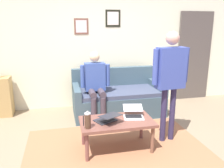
{
  "coord_description": "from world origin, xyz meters",
  "views": [
    {
      "loc": [
        0.88,
        2.76,
        1.76
      ],
      "look_at": [
        0.06,
        -0.85,
        0.8
      ],
      "focal_mm": 36.99,
      "sensor_mm": 36.0,
      "label": 1
    }
  ],
  "objects_px": {
    "laptop_left": "(107,119)",
    "side_shelf": "(1,97)",
    "interior_door": "(194,56)",
    "french_press": "(88,120)",
    "couch": "(117,98)",
    "person_seated": "(96,82)",
    "laptop_center": "(133,114)",
    "coffee_table": "(117,124)",
    "person_standing": "(170,73)"
  },
  "relations": [
    {
      "from": "laptop_left",
      "to": "side_shelf",
      "type": "xyz_separation_m",
      "value": [
        1.77,
        -1.75,
        -0.1
      ]
    },
    {
      "from": "interior_door",
      "to": "french_press",
      "type": "xyz_separation_m",
      "value": [
        2.79,
        2.09,
        -0.48
      ]
    },
    {
      "from": "couch",
      "to": "person_seated",
      "type": "xyz_separation_m",
      "value": [
        0.47,
        0.23,
        0.42
      ]
    },
    {
      "from": "laptop_center",
      "to": "person_seated",
      "type": "xyz_separation_m",
      "value": [
        0.39,
        -1.08,
        0.24
      ]
    },
    {
      "from": "coffee_table",
      "to": "laptop_left",
      "type": "relative_size",
      "value": 2.46
    },
    {
      "from": "laptop_center",
      "to": "person_standing",
      "type": "distance_m",
      "value": 0.81
    },
    {
      "from": "interior_door",
      "to": "coffee_table",
      "type": "xyz_separation_m",
      "value": [
        2.36,
        1.93,
        -0.64
      ]
    },
    {
      "from": "coffee_table",
      "to": "person_standing",
      "type": "height_order",
      "value": "person_standing"
    },
    {
      "from": "interior_door",
      "to": "french_press",
      "type": "distance_m",
      "value": 3.52
    },
    {
      "from": "coffee_table",
      "to": "french_press",
      "type": "relative_size",
      "value": 4.32
    },
    {
      "from": "coffee_table",
      "to": "french_press",
      "type": "xyz_separation_m",
      "value": [
        0.43,
        0.16,
        0.16
      ]
    },
    {
      "from": "couch",
      "to": "coffee_table",
      "type": "height_order",
      "value": "couch"
    },
    {
      "from": "interior_door",
      "to": "side_shelf",
      "type": "bearing_deg",
      "value": 2.52
    },
    {
      "from": "person_seated",
      "to": "person_standing",
      "type": "bearing_deg",
      "value": 131.04
    },
    {
      "from": "french_press",
      "to": "side_shelf",
      "type": "distance_m",
      "value": 2.42
    },
    {
      "from": "person_standing",
      "to": "person_seated",
      "type": "bearing_deg",
      "value": -48.96
    },
    {
      "from": "side_shelf",
      "to": "person_seated",
      "type": "xyz_separation_m",
      "value": [
        -1.8,
        0.58,
        0.34
      ]
    },
    {
      "from": "interior_door",
      "to": "side_shelf",
      "type": "xyz_separation_m",
      "value": [
        4.27,
        0.19,
        -0.64
      ]
    },
    {
      "from": "interior_door",
      "to": "side_shelf",
      "type": "distance_m",
      "value": 4.32
    },
    {
      "from": "laptop_center",
      "to": "person_standing",
      "type": "bearing_deg",
      "value": -179.8
    },
    {
      "from": "laptop_center",
      "to": "french_press",
      "type": "distance_m",
      "value": 0.75
    },
    {
      "from": "coffee_table",
      "to": "laptop_left",
      "type": "distance_m",
      "value": 0.17
    },
    {
      "from": "laptop_center",
      "to": "person_standing",
      "type": "height_order",
      "value": "person_standing"
    },
    {
      "from": "couch",
      "to": "side_shelf",
      "type": "distance_m",
      "value": 2.3
    },
    {
      "from": "person_seated",
      "to": "couch",
      "type": "bearing_deg",
      "value": -154.3
    },
    {
      "from": "laptop_center",
      "to": "laptop_left",
      "type": "bearing_deg",
      "value": 12.74
    },
    {
      "from": "laptop_left",
      "to": "side_shelf",
      "type": "relative_size",
      "value": 0.55
    },
    {
      "from": "side_shelf",
      "to": "coffee_table",
      "type": "bearing_deg",
      "value": 137.65
    },
    {
      "from": "couch",
      "to": "laptop_center",
      "type": "bearing_deg",
      "value": 86.29
    },
    {
      "from": "laptop_left",
      "to": "person_standing",
      "type": "height_order",
      "value": "person_standing"
    },
    {
      "from": "couch",
      "to": "person_standing",
      "type": "bearing_deg",
      "value": 109.77
    },
    {
      "from": "side_shelf",
      "to": "person_standing",
      "type": "xyz_separation_m",
      "value": [
        -2.74,
        1.66,
        0.68
      ]
    },
    {
      "from": "coffee_table",
      "to": "french_press",
      "type": "height_order",
      "value": "french_press"
    },
    {
      "from": "french_press",
      "to": "side_shelf",
      "type": "height_order",
      "value": "side_shelf"
    },
    {
      "from": "side_shelf",
      "to": "laptop_left",
      "type": "bearing_deg",
      "value": 135.22
    },
    {
      "from": "coffee_table",
      "to": "laptop_center",
      "type": "bearing_deg",
      "value": -163.11
    },
    {
      "from": "laptop_left",
      "to": "side_shelf",
      "type": "distance_m",
      "value": 2.49
    },
    {
      "from": "french_press",
      "to": "side_shelf",
      "type": "relative_size",
      "value": 0.31
    },
    {
      "from": "coffee_table",
      "to": "person_seated",
      "type": "height_order",
      "value": "person_seated"
    },
    {
      "from": "interior_door",
      "to": "laptop_center",
      "type": "height_order",
      "value": "interior_door"
    },
    {
      "from": "side_shelf",
      "to": "person_standing",
      "type": "relative_size",
      "value": 0.46
    },
    {
      "from": "interior_door",
      "to": "coffee_table",
      "type": "bearing_deg",
      "value": 39.3
    },
    {
      "from": "couch",
      "to": "person_seated",
      "type": "height_order",
      "value": "person_seated"
    },
    {
      "from": "side_shelf",
      "to": "person_seated",
      "type": "height_order",
      "value": "person_seated"
    },
    {
      "from": "laptop_center",
      "to": "french_press",
      "type": "xyz_separation_m",
      "value": [
        0.7,
        0.24,
        0.07
      ]
    },
    {
      "from": "interior_door",
      "to": "person_seated",
      "type": "distance_m",
      "value": 2.61
    },
    {
      "from": "coffee_table",
      "to": "interior_door",
      "type": "bearing_deg",
      "value": -140.7
    },
    {
      "from": "laptop_left",
      "to": "french_press",
      "type": "xyz_separation_m",
      "value": [
        0.29,
        0.15,
        0.06
      ]
    },
    {
      "from": "couch",
      "to": "side_shelf",
      "type": "relative_size",
      "value": 2.28
    },
    {
      "from": "interior_door",
      "to": "couch",
      "type": "height_order",
      "value": "interior_door"
    }
  ]
}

